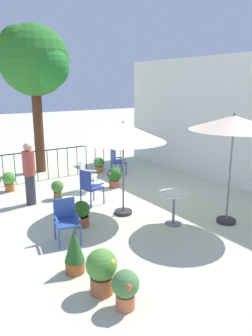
{
  "coord_description": "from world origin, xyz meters",
  "views": [
    {
      "loc": [
        6.93,
        -4.54,
        3.14
      ],
      "look_at": [
        0.0,
        0.11,
        1.01
      ],
      "focal_mm": 35.27,
      "sensor_mm": 36.0,
      "label": 1
    }
  ],
  "objects_px": {
    "shade_tree": "(35,61)",
    "potted_plant_5": "(102,269)",
    "potted_plant_3": "(114,176)",
    "potted_plant_6": "(9,180)",
    "potted_plant_7": "(125,288)",
    "patio_chair_1": "(86,173)",
    "patio_umbrella_1": "(123,133)",
    "potted_plant_8": "(81,213)",
    "standing_person": "(29,173)",
    "patio_umbrella_0": "(234,124)",
    "potted_plant_1": "(59,201)",
    "potted_plant_4": "(74,251)",
    "potted_plant_0": "(57,188)",
    "cafe_table_0": "(174,203)",
    "patio_chair_0": "(89,185)",
    "patio_chair_2": "(66,218)",
    "potted_plant_2": "(99,164)",
    "patio_chair_3": "(116,160)"
  },
  "relations": [
    {
      "from": "shade_tree",
      "to": "patio_umbrella_1",
      "type": "xyz_separation_m",
      "value": [
        5.11,
        0.23,
        -1.88
      ]
    },
    {
      "from": "patio_umbrella_1",
      "to": "patio_chair_3",
      "type": "bearing_deg",
      "value": 150.42
    },
    {
      "from": "shade_tree",
      "to": "potted_plant_5",
      "type": "height_order",
      "value": "shade_tree"
    },
    {
      "from": "potted_plant_6",
      "to": "potted_plant_7",
      "type": "distance_m",
      "value": 6.4
    },
    {
      "from": "potted_plant_0",
      "to": "patio_umbrella_1",
      "type": "bearing_deg",
      "value": 25.49
    },
    {
      "from": "potted_plant_3",
      "to": "potted_plant_6",
      "type": "xyz_separation_m",
      "value": [
        -1.44,
        -2.81,
        -0.01
      ]
    },
    {
      "from": "cafe_table_0",
      "to": "potted_plant_8",
      "type": "bearing_deg",
      "value": -121.29
    },
    {
      "from": "potted_plant_3",
      "to": "potted_plant_7",
      "type": "distance_m",
      "value": 5.74
    },
    {
      "from": "potted_plant_7",
      "to": "shade_tree",
      "type": "bearing_deg",
      "value": 168.07
    },
    {
      "from": "potted_plant_5",
      "to": "potted_plant_6",
      "type": "relative_size",
      "value": 1.21
    },
    {
      "from": "patio_chair_2",
      "to": "potted_plant_3",
      "type": "xyz_separation_m",
      "value": [
        -2.52,
        2.72,
        -0.14
      ]
    },
    {
      "from": "potted_plant_0",
      "to": "potted_plant_7",
      "type": "distance_m",
      "value": 5.06
    },
    {
      "from": "patio_umbrella_0",
      "to": "potted_plant_2",
      "type": "relative_size",
      "value": 4.56
    },
    {
      "from": "shade_tree",
      "to": "potted_plant_7",
      "type": "height_order",
      "value": "shade_tree"
    },
    {
      "from": "shade_tree",
      "to": "potted_plant_6",
      "type": "height_order",
      "value": "shade_tree"
    },
    {
      "from": "cafe_table_0",
      "to": "potted_plant_2",
      "type": "relative_size",
      "value": 1.35
    },
    {
      "from": "patio_chair_1",
      "to": "potted_plant_1",
      "type": "xyz_separation_m",
      "value": [
        1.26,
        -1.39,
        -0.22
      ]
    },
    {
      "from": "patio_umbrella_1",
      "to": "potted_plant_6",
      "type": "height_order",
      "value": "patio_umbrella_1"
    },
    {
      "from": "shade_tree",
      "to": "patio_chair_1",
      "type": "xyz_separation_m",
      "value": [
        2.96,
        0.31,
        -3.36
      ]
    },
    {
      "from": "shade_tree",
      "to": "cafe_table_0",
      "type": "xyz_separation_m",
      "value": [
        6.27,
        0.84,
        -3.38
      ]
    },
    {
      "from": "potted_plant_0",
      "to": "potted_plant_1",
      "type": "height_order",
      "value": "potted_plant_1"
    },
    {
      "from": "shade_tree",
      "to": "potted_plant_1",
      "type": "height_order",
      "value": "shade_tree"
    },
    {
      "from": "patio_umbrella_0",
      "to": "potted_plant_5",
      "type": "height_order",
      "value": "patio_umbrella_0"
    },
    {
      "from": "cafe_table_0",
      "to": "potted_plant_1",
      "type": "distance_m",
      "value": 2.83
    },
    {
      "from": "potted_plant_6",
      "to": "standing_person",
      "type": "distance_m",
      "value": 1.55
    },
    {
      "from": "potted_plant_6",
      "to": "potted_plant_5",
      "type": "bearing_deg",
      "value": -1.8
    },
    {
      "from": "potted_plant_0",
      "to": "potted_plant_4",
      "type": "relative_size",
      "value": 0.68
    },
    {
      "from": "potted_plant_1",
      "to": "potted_plant_6",
      "type": "distance_m",
      "value": 2.57
    },
    {
      "from": "cafe_table_0",
      "to": "patio_chair_1",
      "type": "height_order",
      "value": "patio_chair_1"
    },
    {
      "from": "potted_plant_4",
      "to": "potted_plant_3",
      "type": "bearing_deg",
      "value": 140.15
    },
    {
      "from": "patio_chair_0",
      "to": "potted_plant_6",
      "type": "distance_m",
      "value": 2.81
    },
    {
      "from": "potted_plant_8",
      "to": "standing_person",
      "type": "relative_size",
      "value": 0.35
    },
    {
      "from": "potted_plant_0",
      "to": "potted_plant_1",
      "type": "bearing_deg",
      "value": -20.2
    },
    {
      "from": "shade_tree",
      "to": "patio_umbrella_0",
      "type": "distance_m",
      "value": 7.34
    },
    {
      "from": "patio_chair_2",
      "to": "potted_plant_2",
      "type": "bearing_deg",
      "value": 143.7
    },
    {
      "from": "patio_chair_1",
      "to": "potted_plant_2",
      "type": "xyz_separation_m",
      "value": [
        -1.66,
        1.36,
        -0.24
      ]
    },
    {
      "from": "potted_plant_3",
      "to": "potted_plant_8",
      "type": "xyz_separation_m",
      "value": [
        2.03,
        -2.14,
        -0.05
      ]
    },
    {
      "from": "potted_plant_7",
      "to": "patio_chair_1",
      "type": "bearing_deg",
      "value": 158.59
    },
    {
      "from": "potted_plant_5",
      "to": "patio_chair_2",
      "type": "bearing_deg",
      "value": 171.84
    },
    {
      "from": "patio_chair_3",
      "to": "potted_plant_0",
      "type": "bearing_deg",
      "value": -64.67
    },
    {
      "from": "patio_chair_2",
      "to": "potted_plant_8",
      "type": "relative_size",
      "value": 1.47
    },
    {
      "from": "patio_chair_3",
      "to": "potted_plant_2",
      "type": "xyz_separation_m",
      "value": [
        -0.54,
        -0.41,
        -0.2
      ]
    },
    {
      "from": "potted_plant_1",
      "to": "potted_plant_4",
      "type": "xyz_separation_m",
      "value": [
        2.64,
        -0.83,
        0.08
      ]
    },
    {
      "from": "patio_umbrella_0",
      "to": "potted_plant_3",
      "type": "height_order",
      "value": "patio_umbrella_0"
    },
    {
      "from": "patio_chair_2",
      "to": "patio_umbrella_1",
      "type": "bearing_deg",
      "value": 107.61
    },
    {
      "from": "patio_umbrella_1",
      "to": "patio_chair_3",
      "type": "height_order",
      "value": "patio_umbrella_1"
    },
    {
      "from": "potted_plant_1",
      "to": "potted_plant_8",
      "type": "xyz_separation_m",
      "value": [
        0.96,
        0.13,
        -0.02
      ]
    },
    {
      "from": "patio_chair_1",
      "to": "potted_plant_6",
      "type": "distance_m",
      "value": 2.32
    },
    {
      "from": "cafe_table_0",
      "to": "potted_plant_0",
      "type": "distance_m",
      "value": 3.48
    },
    {
      "from": "cafe_table_0",
      "to": "potted_plant_2",
      "type": "xyz_separation_m",
      "value": [
        -4.97,
        0.83,
        -0.22
      ]
    }
  ]
}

